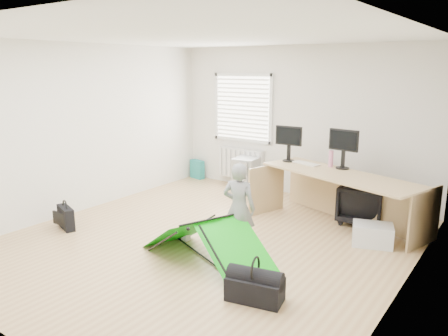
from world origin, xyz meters
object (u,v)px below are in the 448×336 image
Objects in this scene: person at (239,208)px; storage_crate at (372,235)px; office_chair at (363,204)px; laptop_bag at (66,218)px; filing_cabinet at (247,174)px; kite at (207,241)px; desk at (337,201)px; monitor_left at (289,148)px; duffel_bag at (255,289)px; thermos at (331,159)px; monitor_right at (343,154)px.

person is 2.30× the size of storage_crate.
laptop_bag is (-3.48, -2.75, -0.14)m from office_chair.
kite is (1.29, -2.92, -0.06)m from filing_cabinet.
desk is 5.44× the size of monitor_left.
duffel_bag is at bearing 16.79° from laptop_bag.
thermos is at bearing -115.78° from person.
monitor_left is 0.78× the size of duffel_bag.
monitor_right is at bearing -22.49° from filing_cabinet.
laptop_bag is (-2.24, -2.67, -0.87)m from monitor_left.
monitor_right is 0.39× the size of person.
kite is 3.01× the size of duffel_bag.
person is 1.30m from duffel_bag.
filing_cabinet reaches higher than duffel_bag.
person is at bearing -102.58° from thermos.
desk is 3.70× the size of filing_cabinet.
storage_crate is 0.90× the size of duffel_bag.
monitor_left reaches higher than kite.
desk is 0.49m from office_chair.
duffel_bag is (3.33, -0.13, -0.04)m from laptop_bag.
storage_crate is at bearing -25.30° from monitor_left.
duffel_bag is at bearing -63.40° from filing_cabinet.
office_chair is at bearing 57.37° from laptop_bag.
monitor_left is 0.87× the size of storage_crate.
desk is 9.46× the size of thermos.
kite is 2.40m from laptop_bag.
storage_crate is (0.38, -0.75, -0.16)m from office_chair.
monitor_right is at bearing 120.21° from desk.
office_chair is (0.52, 0.06, -0.65)m from thermos.
monitor_right is 4.22m from laptop_bag.
kite is at bearing -103.80° from thermos.
monitor_left reaches higher than storage_crate.
person is (-0.70, -1.56, 0.18)m from desk.
laptop_bag is at bearing -137.80° from thermos.
laptop_bag is (-1.09, -3.24, -0.16)m from filing_cabinet.
person is (-0.43, -1.91, -0.36)m from thermos.
office_chair is 0.39× the size of kite.
monitor_left reaches higher than thermos.
monitor_left is 0.91m from monitor_right.
monitor_right is 0.81m from office_chair.
desk is at bearing -29.97° from filing_cabinet.
filing_cabinet is at bearing 163.40° from thermos.
person reaches higher than duffel_bag.
desk is 2.32m from filing_cabinet.
filing_cabinet reaches higher than laptop_bag.
filing_cabinet is 1.47× the size of monitor_left.
laptop_bag is (-3.15, -2.67, -0.88)m from monitor_right.
storage_crate is (0.64, -0.34, -0.27)m from desk.
monitor_right reaches higher than person.
filing_cabinet is (-2.14, 0.91, -0.09)m from desk.
monitor_left is at bearing 69.05° from laptop_bag.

